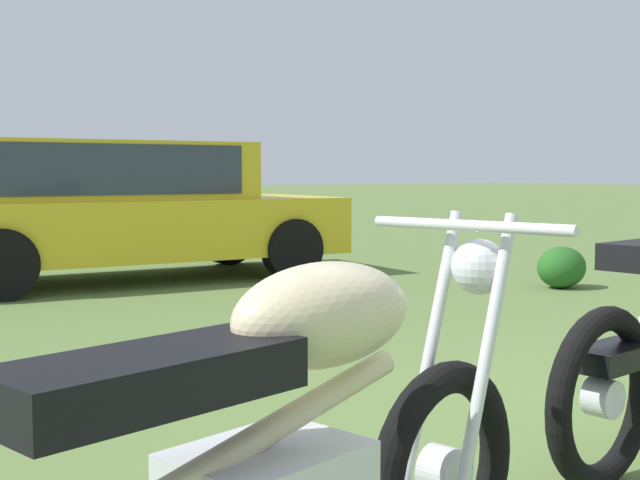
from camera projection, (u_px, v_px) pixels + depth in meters
name	position (u px, v px, depth m)	size (l,w,h in m)	color
motorcycle_cream	(271.00, 476.00, 1.81)	(1.96, 0.85, 1.02)	black
car_yellow	(113.00, 200.00, 8.65)	(4.38, 2.03, 1.43)	gold
shrub_low	(562.00, 267.00, 8.16)	(0.51, 0.43, 0.41)	#235B1E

